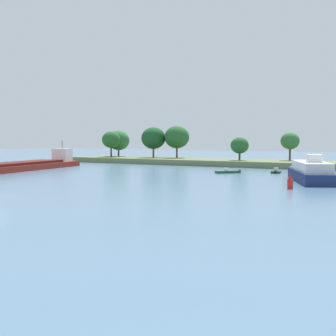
% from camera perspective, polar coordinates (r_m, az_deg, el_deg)
% --- Properties ---
extents(treeline_island, '(76.69, 15.87, 9.35)m').
position_cam_1_polar(treeline_island, '(122.20, 2.37, 1.68)').
color(treeline_island, '#66754C').
rests_on(treeline_island, ground).
extents(white_riverboat, '(11.62, 17.01, 5.32)m').
position_cam_1_polar(white_riverboat, '(73.78, 16.00, -0.46)').
color(white_riverboat, navy).
rests_on(white_riverboat, ground).
extents(cargo_barge, '(15.82, 34.63, 5.72)m').
position_cam_1_polar(cargo_barge, '(102.59, -15.77, 0.32)').
color(cargo_barge, maroon).
rests_on(cargo_barge, ground).
extents(fishing_skiff, '(3.03, 4.92, 0.90)m').
position_cam_1_polar(fishing_skiff, '(91.53, 12.22, -0.39)').
color(fishing_skiff, '#19472D').
rests_on(fishing_skiff, ground).
extents(small_motorboat, '(3.84, 4.34, 0.91)m').
position_cam_1_polar(small_motorboat, '(89.22, 6.84, -0.43)').
color(small_motorboat, '#19472D').
rests_on(small_motorboat, ground).
extents(channel_buoy_red, '(0.70, 0.70, 1.90)m').
position_cam_1_polar(channel_buoy_red, '(62.28, 13.76, -1.58)').
color(channel_buoy_red, red).
rests_on(channel_buoy_red, ground).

